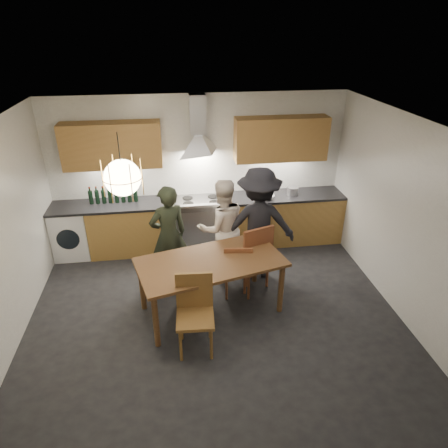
{
  "coord_description": "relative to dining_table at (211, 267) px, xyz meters",
  "views": [
    {
      "loc": [
        -0.47,
        -4.28,
        3.62
      ],
      "look_at": [
        0.18,
        0.4,
        1.2
      ],
      "focal_mm": 32.0,
      "sensor_mm": 36.0,
      "label": 1
    }
  ],
  "objects": [
    {
      "name": "ground",
      "position": [
        0.03,
        -0.14,
        -0.71
      ],
      "size": [
        5.0,
        5.0,
        0.0
      ],
      "primitive_type": "plane",
      "color": "black",
      "rests_on": "ground"
    },
    {
      "name": "room_shell",
      "position": [
        0.03,
        -0.14,
        1.0
      ],
      "size": [
        5.02,
        4.52,
        2.61
      ],
      "color": "white",
      "rests_on": "ground"
    },
    {
      "name": "counter_run",
      "position": [
        0.06,
        1.81,
        -0.26
      ],
      "size": [
        5.0,
        0.62,
        0.9
      ],
      "color": "tan",
      "rests_on": "ground"
    },
    {
      "name": "range_stove",
      "position": [
        0.03,
        1.8,
        -0.27
      ],
      "size": [
        0.9,
        0.6,
        0.92
      ],
      "color": "silver",
      "rests_on": "ground"
    },
    {
      "name": "wall_fixtures",
      "position": [
        0.03,
        1.92,
        1.16
      ],
      "size": [
        4.3,
        0.54,
        1.1
      ],
      "color": "#BB8948",
      "rests_on": "ground"
    },
    {
      "name": "pendant_lamp",
      "position": [
        -0.97,
        -0.24,
        1.39
      ],
      "size": [
        0.43,
        0.43,
        0.7
      ],
      "color": "black",
      "rests_on": "ground"
    },
    {
      "name": "dining_table",
      "position": [
        0.0,
        0.0,
        0.0
      ],
      "size": [
        2.08,
        1.4,
        0.8
      ],
      "rotation": [
        0.0,
        0.0,
        0.26
      ],
      "color": "brown",
      "rests_on": "ground"
    },
    {
      "name": "chair_back_left",
      "position": [
        -0.26,
        0.29,
        -0.25
      ],
      "size": [
        0.47,
        0.47,
        0.8
      ],
      "rotation": [
        0.0,
        0.0,
        2.77
      ],
      "color": "brown",
      "rests_on": "ground"
    },
    {
      "name": "chair_back_mid",
      "position": [
        0.41,
        0.25,
        -0.21
      ],
      "size": [
        0.44,
        0.44,
        0.87
      ],
      "rotation": [
        0.0,
        0.0,
        3.02
      ],
      "color": "brown",
      "rests_on": "ground"
    },
    {
      "name": "chair_back_right",
      "position": [
        0.68,
        0.45,
        -0.11
      ],
      "size": [
        0.6,
        0.6,
        1.05
      ],
      "rotation": [
        0.0,
        0.0,
        3.47
      ],
      "color": "brown",
      "rests_on": "ground"
    },
    {
      "name": "chair_front",
      "position": [
        -0.26,
        -0.63,
        -0.15
      ],
      "size": [
        0.47,
        0.47,
        0.98
      ],
      "rotation": [
        0.0,
        0.0,
        -0.06
      ],
      "color": "brown",
      "rests_on": "ground"
    },
    {
      "name": "person_left",
      "position": [
        -0.54,
        0.83,
        0.07
      ],
      "size": [
        0.66,
        0.55,
        1.56
      ],
      "primitive_type": "imported",
      "rotation": [
        0.0,
        0.0,
        3.5
      ],
      "color": "black",
      "rests_on": "ground"
    },
    {
      "name": "person_mid",
      "position": [
        0.27,
        0.92,
        0.08
      ],
      "size": [
        0.86,
        0.73,
        1.57
      ],
      "primitive_type": "imported",
      "rotation": [
        0.0,
        0.0,
        3.33
      ],
      "color": "silver",
      "rests_on": "ground"
    },
    {
      "name": "person_right",
      "position": [
        0.81,
        0.8,
        0.18
      ],
      "size": [
        1.19,
        0.74,
        1.77
      ],
      "primitive_type": "imported",
      "rotation": [
        0.0,
        0.0,
        3.06
      ],
      "color": "black",
      "rests_on": "ground"
    },
    {
      "name": "mixing_bowl",
      "position": [
        1.13,
        1.72,
        0.23
      ],
      "size": [
        0.31,
        0.31,
        0.07
      ],
      "primitive_type": "imported",
      "rotation": [
        0.0,
        0.0,
        -0.02
      ],
      "color": "silver",
      "rests_on": "counter_run"
    },
    {
      "name": "stock_pot",
      "position": [
        1.64,
        1.8,
        0.26
      ],
      "size": [
        0.2,
        0.2,
        0.13
      ],
      "primitive_type": "cylinder",
      "rotation": [
        0.0,
        0.0,
        0.04
      ],
      "color": "silver",
      "rests_on": "counter_run"
    },
    {
      "name": "wine_bottles",
      "position": [
        -1.42,
        1.88,
        0.34
      ],
      "size": [
        0.8,
        0.07,
        0.29
      ],
      "color": "black",
      "rests_on": "counter_run"
    }
  ]
}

